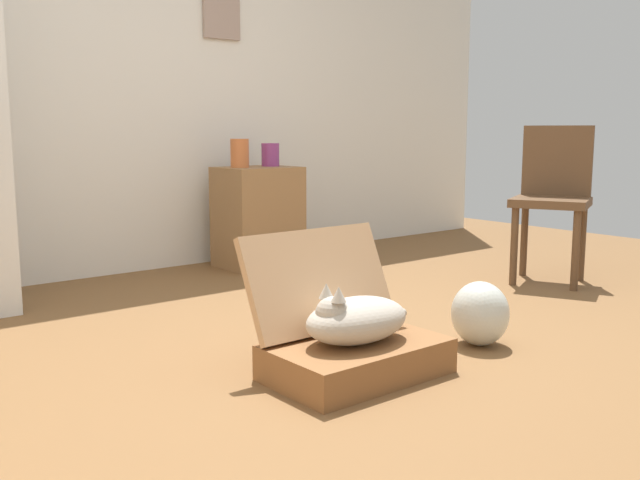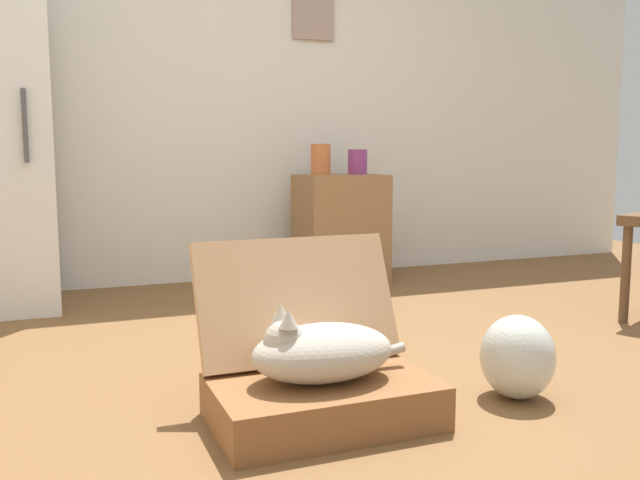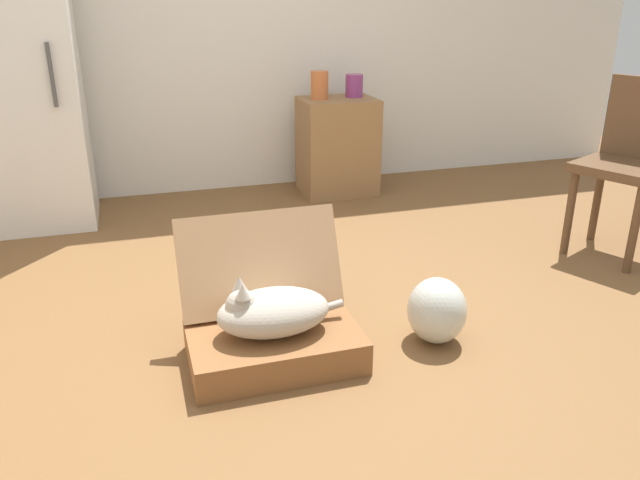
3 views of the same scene
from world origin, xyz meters
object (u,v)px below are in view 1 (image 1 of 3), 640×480
(plastic_bag_white, at_px, (480,313))
(chair, at_px, (553,195))
(cat, at_px, (355,319))
(vase_tall, at_px, (240,153))
(side_table, at_px, (258,217))
(vase_short, at_px, (270,155))
(suitcase_base, at_px, (357,359))

(plastic_bag_white, relative_size, chair, 0.29)
(plastic_bag_white, height_order, chair, chair)
(chair, bearing_deg, plastic_bag_white, -92.33)
(cat, xyz_separation_m, vase_tall, (0.84, 2.09, 0.55))
(cat, relative_size, vase_tall, 2.74)
(cat, relative_size, side_table, 0.76)
(plastic_bag_white, bearing_deg, vase_short, 79.35)
(plastic_bag_white, bearing_deg, side_table, 82.62)
(cat, height_order, plastic_bag_white, cat)
(suitcase_base, bearing_deg, vase_tall, 68.40)
(vase_tall, bearing_deg, plastic_bag_white, -93.88)
(vase_tall, height_order, chair, chair)
(chair, bearing_deg, vase_tall, -165.50)
(suitcase_base, xyz_separation_m, vase_tall, (0.83, 2.09, 0.71))
(suitcase_base, height_order, chair, chair)
(suitcase_base, bearing_deg, chair, 14.47)
(suitcase_base, distance_m, vase_tall, 2.36)
(suitcase_base, distance_m, chair, 2.21)
(plastic_bag_white, distance_m, vase_tall, 2.23)
(plastic_bag_white, distance_m, vase_short, 2.27)
(side_table, relative_size, vase_tall, 3.59)
(side_table, distance_m, vase_tall, 0.45)
(side_table, distance_m, vase_short, 0.44)
(plastic_bag_white, bearing_deg, vase_tall, 86.12)
(vase_tall, xyz_separation_m, vase_short, (0.26, 0.02, -0.02))
(suitcase_base, distance_m, side_table, 2.30)
(cat, xyz_separation_m, plastic_bag_white, (0.69, -0.04, -0.09))
(plastic_bag_white, relative_size, side_table, 0.41)
(side_table, height_order, chair, chair)
(suitcase_base, bearing_deg, plastic_bag_white, -3.37)
(vase_tall, bearing_deg, cat, -111.86)
(plastic_bag_white, distance_m, side_table, 2.14)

